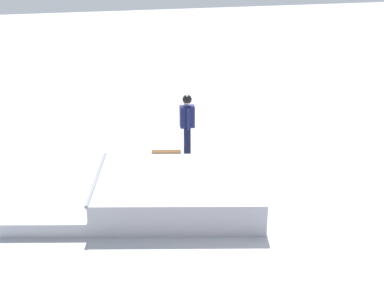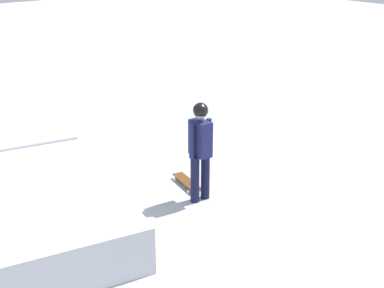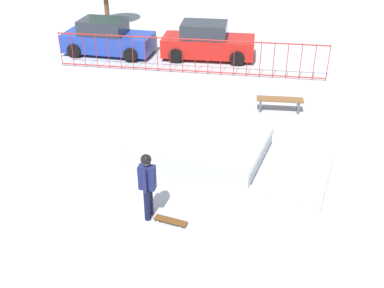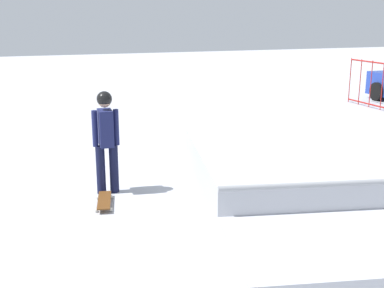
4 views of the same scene
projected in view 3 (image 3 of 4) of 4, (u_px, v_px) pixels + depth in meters
name	position (u px, v px, depth m)	size (l,w,h in m)	color
ground_plane	(153.00, 148.00, 13.73)	(60.00, 60.00, 0.00)	#A8AAB2
skate_ramp	(215.00, 154.00, 12.79)	(5.83, 3.69, 0.74)	#B0B3BB
skater	(147.00, 182.00, 10.40)	(0.39, 0.44, 1.73)	black
skateboard	(171.00, 221.00, 10.64)	(0.82, 0.38, 0.09)	#593314
perimeter_fence	(189.00, 55.00, 18.74)	(11.23, 0.12, 1.50)	maroon
park_bench	(280.00, 102.00, 15.75)	(1.62, 0.47, 0.48)	brown
parked_car_blue	(107.00, 38.00, 20.94)	(4.18, 2.08, 1.60)	#1E3899
parked_car_red	(207.00, 42.00, 20.43)	(4.15, 2.02, 1.60)	red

